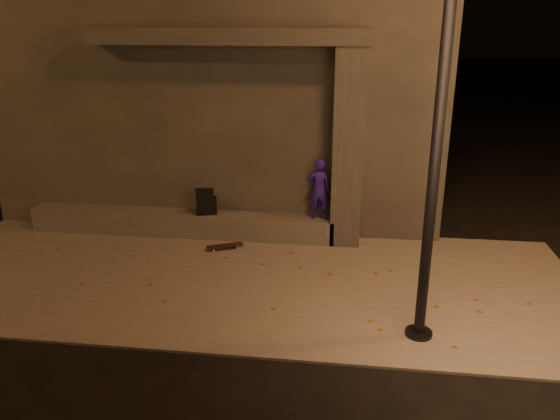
# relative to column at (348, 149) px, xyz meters

# --- Properties ---
(ground) EXTENTS (120.00, 120.00, 0.00)m
(ground) POSITION_rel_column_xyz_m (-1.70, -3.75, -1.84)
(ground) COLOR black
(ground) RESTS_ON ground
(sidewalk) EXTENTS (11.00, 4.40, 0.04)m
(sidewalk) POSITION_rel_column_xyz_m (-1.70, -1.75, -1.82)
(sidewalk) COLOR #656059
(sidewalk) RESTS_ON ground
(building) EXTENTS (9.00, 5.10, 5.22)m
(building) POSITION_rel_column_xyz_m (-2.70, 2.74, 0.77)
(building) COLOR #383533
(building) RESTS_ON ground
(ledge) EXTENTS (6.00, 0.55, 0.45)m
(ledge) POSITION_rel_column_xyz_m (-3.20, 0.00, -1.58)
(ledge) COLOR #55534D
(ledge) RESTS_ON sidewalk
(column) EXTENTS (0.55, 0.55, 3.60)m
(column) POSITION_rel_column_xyz_m (0.00, 0.00, 0.00)
(column) COLOR #383533
(column) RESTS_ON sidewalk
(canopy) EXTENTS (5.00, 0.70, 0.28)m
(canopy) POSITION_rel_column_xyz_m (-2.20, 0.05, 1.94)
(canopy) COLOR #383533
(canopy) RESTS_ON column
(skateboarder) EXTENTS (0.43, 0.28, 1.16)m
(skateboarder) POSITION_rel_column_xyz_m (-0.50, 0.00, -0.77)
(skateboarder) COLOR #2A1693
(skateboarder) RESTS_ON ledge
(backpack) EXTENTS (0.44, 0.34, 0.54)m
(backpack) POSITION_rel_column_xyz_m (-2.68, 0.00, -1.16)
(backpack) COLOR black
(backpack) RESTS_ON ledge
(skateboard) EXTENTS (0.68, 0.45, 0.07)m
(skateboard) POSITION_rel_column_xyz_m (-2.19, -0.65, -1.74)
(skateboard) COLOR black
(skateboard) RESTS_ON sidewalk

